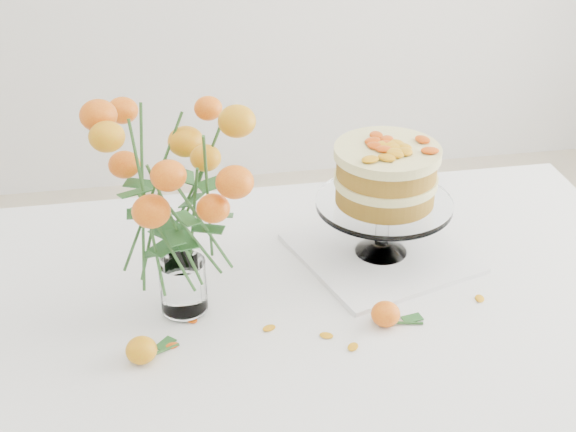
# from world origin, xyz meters

# --- Properties ---
(table) EXTENTS (1.43, 0.93, 0.76)m
(table) POSITION_xyz_m (0.00, 0.00, 0.67)
(table) COLOR tan
(table) RESTS_ON ground
(napkin) EXTENTS (0.41, 0.41, 0.01)m
(napkin) POSITION_xyz_m (0.15, 0.11, 0.76)
(napkin) COLOR white
(napkin) RESTS_ON table
(cake_stand) EXTENTS (0.28, 0.28, 0.25)m
(cake_stand) POSITION_xyz_m (0.15, 0.11, 0.94)
(cake_stand) COLOR white
(cake_stand) RESTS_ON napkin
(rose_vase) EXTENTS (0.31, 0.31, 0.45)m
(rose_vase) POSITION_xyz_m (-0.27, -0.02, 1.02)
(rose_vase) COLOR white
(rose_vase) RESTS_ON table
(loose_rose_near) EXTENTS (0.09, 0.06, 0.05)m
(loose_rose_near) POSITION_xyz_m (-0.35, -0.15, 0.78)
(loose_rose_near) COLOR gold
(loose_rose_near) RESTS_ON table
(loose_rose_far) EXTENTS (0.10, 0.05, 0.05)m
(loose_rose_far) POSITION_xyz_m (0.10, -0.12, 0.78)
(loose_rose_far) COLOR #E24B0B
(loose_rose_far) RESTS_ON table
(stray_petal_a) EXTENTS (0.03, 0.02, 0.00)m
(stray_petal_a) POSITION_xyz_m (-0.12, -0.10, 0.76)
(stray_petal_a) COLOR orange
(stray_petal_a) RESTS_ON table
(stray_petal_b) EXTENTS (0.03, 0.02, 0.00)m
(stray_petal_b) POSITION_xyz_m (-0.02, -0.14, 0.76)
(stray_petal_b) COLOR orange
(stray_petal_b) RESTS_ON table
(stray_petal_c) EXTENTS (0.03, 0.02, 0.00)m
(stray_petal_c) POSITION_xyz_m (0.02, -0.18, 0.76)
(stray_petal_c) COLOR orange
(stray_petal_c) RESTS_ON table
(stray_petal_d) EXTENTS (0.03, 0.02, 0.00)m
(stray_petal_d) POSITION_xyz_m (-0.26, -0.05, 0.76)
(stray_petal_d) COLOR orange
(stray_petal_d) RESTS_ON table
(stray_petal_e) EXTENTS (0.03, 0.02, 0.00)m
(stray_petal_e) POSITION_xyz_m (-0.30, -0.12, 0.76)
(stray_petal_e) COLOR orange
(stray_petal_e) RESTS_ON table
(stray_petal_f) EXTENTS (0.03, 0.02, 0.00)m
(stray_petal_f) POSITION_xyz_m (0.30, -0.08, 0.76)
(stray_petal_f) COLOR orange
(stray_petal_f) RESTS_ON table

